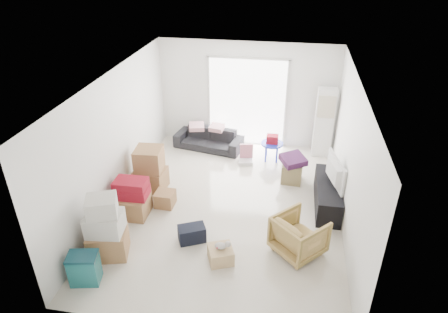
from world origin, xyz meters
TOP-DOWN VIEW (x-y plane):
  - room_shell at (0.00, 0.00)m, footprint 4.98×6.48m
  - sliding_door at (0.00, 2.98)m, footprint 2.10×0.04m
  - ac_tower at (1.95, 2.65)m, footprint 0.45×0.30m
  - tv_console at (2.00, 0.41)m, footprint 0.47×1.58m
  - television at (2.00, 0.41)m, footprint 0.79×1.09m
  - sofa at (-0.92, 2.50)m, footprint 1.82×0.83m
  - pillow_left at (-1.22, 2.48)m, footprint 0.42×0.37m
  - pillow_right at (-0.70, 2.51)m, footprint 0.38×0.32m
  - armchair at (1.43, -1.09)m, footprint 1.05×1.05m
  - storage_bins at (-1.90, -2.38)m, footprint 0.52×0.41m
  - box_stack_a at (-1.80, -1.72)m, footprint 0.76×0.68m
  - box_stack_b at (-1.80, -0.56)m, footprint 0.66×0.60m
  - box_stack_c at (-1.77, 0.42)m, footprint 0.69×0.60m
  - loose_box at (-1.28, -0.16)m, footprint 0.39×0.39m
  - duffel_bag at (-0.47, -1.13)m, footprint 0.56×0.47m
  - ottoman at (1.26, 1.23)m, footprint 0.47×0.47m
  - blanket at (1.26, 1.23)m, footprint 0.66×0.66m
  - kids_table at (0.74, 2.15)m, footprint 0.54×0.54m
  - toy_walker at (0.14, 1.91)m, footprint 0.39×0.35m
  - wood_crate at (0.14, -1.55)m, footprint 0.52×0.52m
  - plush_bunny at (0.17, -1.54)m, footprint 0.27×0.15m

SIDE VIEW (x-z plane):
  - toy_walker at x=0.14m, z-range -0.10..0.36m
  - wood_crate at x=0.14m, z-range 0.00..0.27m
  - duffel_bag at x=-0.47m, z-range 0.00..0.31m
  - loose_box at x=-1.28m, z-range 0.00..0.31m
  - ottoman at x=1.26m, z-range 0.00..0.44m
  - tv_console at x=2.00m, z-range 0.00..0.53m
  - storage_bins at x=-1.90m, z-range 0.00..0.54m
  - plush_bunny at x=0.17m, z-range 0.26..0.40m
  - sofa at x=-0.92m, z-range 0.00..0.68m
  - box_stack_b at x=-1.80m, z-range -0.03..0.76m
  - armchair at x=1.43m, z-range 0.00..0.79m
  - box_stack_c at x=-1.77m, z-range -0.01..0.96m
  - kids_table at x=0.74m, z-range 0.15..0.81m
  - blanket at x=1.26m, z-range 0.44..0.58m
  - box_stack_a at x=-1.80m, z-range -0.06..1.12m
  - television at x=2.00m, z-range 0.53..0.65m
  - pillow_right at x=-0.70m, z-range 0.68..0.80m
  - pillow_left at x=-1.22m, z-range 0.68..0.80m
  - ac_tower at x=1.95m, z-range 0.00..1.75m
  - sliding_door at x=0.00m, z-range 0.08..2.41m
  - room_shell at x=0.00m, z-range -0.24..2.94m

